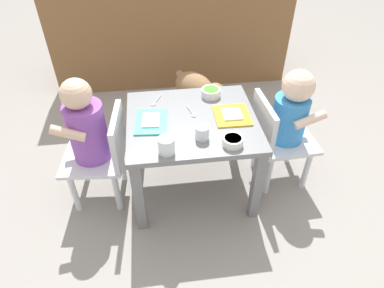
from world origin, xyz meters
name	(u,v)px	position (x,y,z in m)	size (l,w,h in m)	color
ground_plane	(192,183)	(0.00, 0.00, 0.00)	(7.00, 7.00, 0.00)	gray
kitchen_cabinet_back	(171,21)	(0.00, 1.19, 0.44)	(1.68, 0.38, 0.88)	brown
dining_table	(192,132)	(0.00, 0.00, 0.35)	(0.59, 0.53, 0.42)	slate
seated_child_left	(90,132)	(-0.46, -0.01, 0.40)	(0.30, 0.30, 0.66)	silver
seated_child_right	(288,117)	(0.46, 0.00, 0.39)	(0.29, 0.29, 0.63)	silver
dog	(198,90)	(0.11, 0.59, 0.22)	(0.33, 0.40, 0.32)	olive
food_tray_left	(151,121)	(-0.18, 0.00, 0.43)	(0.16, 0.20, 0.02)	#4CC6BC
food_tray_right	(232,115)	(0.18, 0.00, 0.43)	(0.16, 0.17, 0.02)	gold
water_cup_left	(202,133)	(0.02, -0.14, 0.45)	(0.06, 0.06, 0.06)	white
water_cup_right	(167,146)	(-0.13, -0.21, 0.45)	(0.07, 0.07, 0.07)	white
cereal_bowl_right_side	(233,141)	(0.14, -0.20, 0.44)	(0.09, 0.09, 0.04)	white
veggie_bowl_near	(211,92)	(0.12, 0.18, 0.44)	(0.09, 0.09, 0.04)	white
spoon_by_left_tray	(191,112)	(0.00, 0.05, 0.42)	(0.04, 0.10, 0.01)	silver
spoon_by_right_tray	(156,101)	(-0.16, 0.16, 0.42)	(0.06, 0.09, 0.01)	silver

